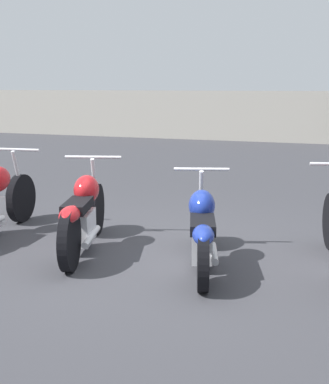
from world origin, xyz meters
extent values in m
plane|color=#38383D|center=(0.00, 0.00, 0.00)|extent=(60.00, 60.00, 0.00)
cube|color=#9E998E|center=(0.00, 12.50, 0.83)|extent=(40.00, 0.04, 1.67)
cylinder|color=black|center=(-2.24, 0.79, 0.33)|extent=(0.17, 0.66, 0.66)
cylinder|color=silver|center=(-2.23, 0.69, 1.01)|extent=(0.70, 0.11, 0.04)
cylinder|color=silver|center=(-2.23, 0.74, 0.67)|extent=(0.08, 0.26, 0.66)
cylinder|color=black|center=(-1.01, 0.60, 0.32)|extent=(0.27, 0.64, 0.63)
cylinder|color=black|center=(-0.62, -0.73, 0.32)|extent=(0.27, 0.64, 0.63)
cube|color=silver|center=(-0.79, -0.13, 0.29)|extent=(0.33, 0.54, 0.35)
ellipsoid|color=red|center=(-0.86, 0.09, 0.67)|extent=(0.40, 0.52, 0.33)
cube|color=black|center=(-0.73, -0.36, 0.58)|extent=(0.39, 0.63, 0.10)
ellipsoid|color=red|center=(-0.63, -0.68, 0.57)|extent=(0.32, 0.48, 0.16)
cylinder|color=silver|center=(-0.98, 0.50, 0.98)|extent=(0.67, 0.23, 0.04)
cylinder|color=silver|center=(-0.99, 0.55, 0.65)|extent=(0.12, 0.26, 0.65)
cylinder|color=silver|center=(-0.64, -0.23, 0.22)|extent=(0.26, 0.69, 0.07)
cylinder|color=black|center=(0.37, 0.54, 0.28)|extent=(0.26, 0.57, 0.57)
cylinder|color=black|center=(0.78, -0.79, 0.28)|extent=(0.26, 0.57, 0.57)
cube|color=silver|center=(0.60, -0.19, 0.26)|extent=(0.34, 0.54, 0.31)
ellipsoid|color=navy|center=(0.53, 0.04, 0.60)|extent=(0.40, 0.52, 0.33)
cube|color=black|center=(0.67, -0.42, 0.52)|extent=(0.39, 0.61, 0.10)
ellipsoid|color=navy|center=(0.77, -0.74, 0.51)|extent=(0.32, 0.48, 0.16)
cylinder|color=silver|center=(0.40, 0.45, 0.92)|extent=(0.60, 0.22, 0.04)
cylinder|color=silver|center=(0.39, 0.49, 0.60)|extent=(0.12, 0.25, 0.62)
cylinder|color=silver|center=(0.75, -0.29, 0.20)|extent=(0.23, 0.56, 0.07)
camera|label=1|loc=(2.03, -5.23, 1.83)|focal=50.00mm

